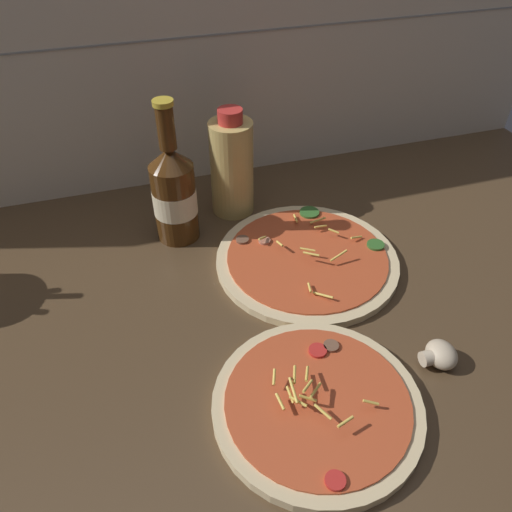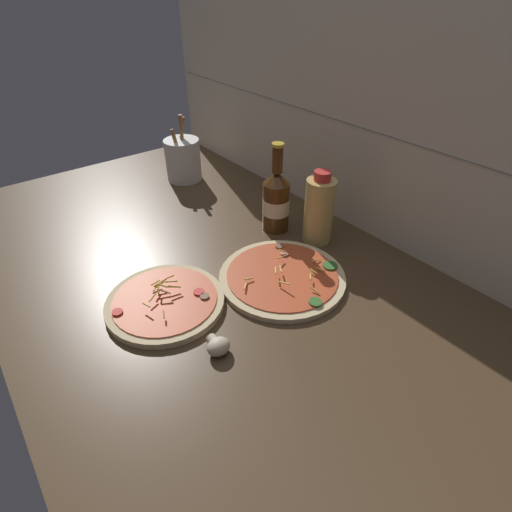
{
  "view_description": "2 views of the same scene",
  "coord_description": "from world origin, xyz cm",
  "px_view_note": "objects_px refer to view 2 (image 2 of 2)",
  "views": [
    {
      "loc": [
        -10.77,
        -44.18,
        56.15
      ],
      "look_at": [
        5.94,
        9.36,
        9.11
      ],
      "focal_mm": 35.0,
      "sensor_mm": 36.0,
      "label": 1
    },
    {
      "loc": [
        69.66,
        -37.64,
        61.81
      ],
      "look_at": [
        9.97,
        9.38,
        7.51
      ],
      "focal_mm": 28.0,
      "sensor_mm": 36.0,
      "label": 2
    }
  ],
  "objects_px": {
    "beer_bottle": "(276,200)",
    "mushroom_left": "(218,346)",
    "pizza_near": "(165,302)",
    "utensil_crock": "(183,159)",
    "oil_bottle": "(319,210)",
    "pizza_far": "(282,277)"
  },
  "relations": [
    {
      "from": "beer_bottle",
      "to": "utensil_crock",
      "type": "xyz_separation_m",
      "value": [
        -0.45,
        -0.03,
        -0.02
      ]
    },
    {
      "from": "beer_bottle",
      "to": "oil_bottle",
      "type": "height_order",
      "value": "beer_bottle"
    },
    {
      "from": "pizza_far",
      "to": "beer_bottle",
      "type": "height_order",
      "value": "beer_bottle"
    },
    {
      "from": "beer_bottle",
      "to": "mushroom_left",
      "type": "relative_size",
      "value": 5.08
    },
    {
      "from": "beer_bottle",
      "to": "mushroom_left",
      "type": "bearing_deg",
      "value": -53.91
    },
    {
      "from": "oil_bottle",
      "to": "pizza_far",
      "type": "bearing_deg",
      "value": -68.42
    },
    {
      "from": "pizza_far",
      "to": "oil_bottle",
      "type": "height_order",
      "value": "oil_bottle"
    },
    {
      "from": "pizza_near",
      "to": "pizza_far",
      "type": "xyz_separation_m",
      "value": [
        0.09,
        0.26,
        -0.0
      ]
    },
    {
      "from": "pizza_near",
      "to": "utensil_crock",
      "type": "relative_size",
      "value": 1.15
    },
    {
      "from": "pizza_near",
      "to": "utensil_crock",
      "type": "distance_m",
      "value": 0.66
    },
    {
      "from": "pizza_near",
      "to": "utensil_crock",
      "type": "height_order",
      "value": "utensil_crock"
    },
    {
      "from": "oil_bottle",
      "to": "beer_bottle",
      "type": "bearing_deg",
      "value": -156.26
    },
    {
      "from": "oil_bottle",
      "to": "utensil_crock",
      "type": "xyz_separation_m",
      "value": [
        -0.56,
        -0.08,
        -0.02
      ]
    },
    {
      "from": "pizza_far",
      "to": "beer_bottle",
      "type": "distance_m",
      "value": 0.25
    },
    {
      "from": "pizza_near",
      "to": "mushroom_left",
      "type": "bearing_deg",
      "value": 5.26
    },
    {
      "from": "oil_bottle",
      "to": "mushroom_left",
      "type": "relative_size",
      "value": 4.06
    },
    {
      "from": "beer_bottle",
      "to": "utensil_crock",
      "type": "bearing_deg",
      "value": -175.6
    },
    {
      "from": "beer_bottle",
      "to": "pizza_far",
      "type": "bearing_deg",
      "value": -36.4
    },
    {
      "from": "pizza_far",
      "to": "oil_bottle",
      "type": "distance_m",
      "value": 0.22
    },
    {
      "from": "pizza_near",
      "to": "utensil_crock",
      "type": "xyz_separation_m",
      "value": [
        -0.54,
        0.36,
        0.06
      ]
    },
    {
      "from": "utensil_crock",
      "to": "oil_bottle",
      "type": "bearing_deg",
      "value": 8.53
    },
    {
      "from": "pizza_far",
      "to": "oil_bottle",
      "type": "relative_size",
      "value": 1.51
    }
  ]
}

